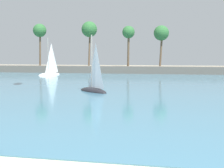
% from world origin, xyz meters
% --- Properties ---
extents(sea, '(220.00, 101.69, 0.06)m').
position_xyz_m(sea, '(0.00, 59.74, 0.03)').
color(sea, teal).
rests_on(sea, ground).
extents(palm_headland, '(102.26, 6.09, 13.16)m').
position_xyz_m(palm_headland, '(-0.10, 70.69, 2.61)').
color(palm_headland, '#605B54').
rests_on(palm_headland, ground).
extents(sailboat_near_shore, '(4.83, 4.50, 7.37)m').
position_xyz_m(sailboat_near_shore, '(-4.24, 31.88, 0.72)').
color(sailboat_near_shore, black).
rests_on(sailboat_near_shore, sea).
extents(sailboat_mid_bay, '(4.21, 6.39, 8.95)m').
position_xyz_m(sailboat_mid_bay, '(-21.43, 59.65, 0.87)').
color(sailboat_mid_bay, white).
rests_on(sailboat_mid_bay, sea).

